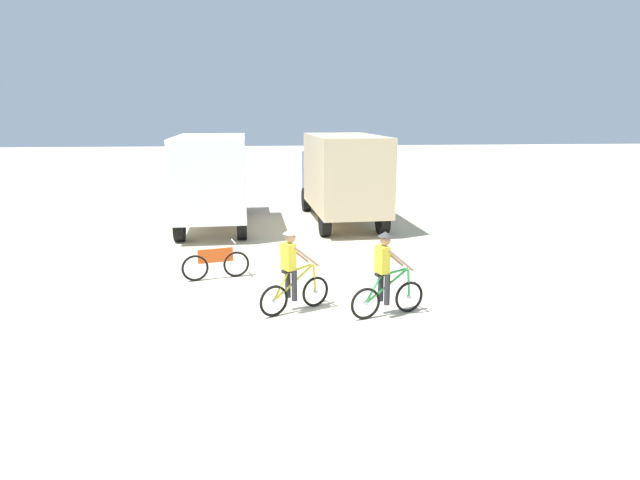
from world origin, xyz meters
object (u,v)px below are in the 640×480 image
Objects in this scene: box_truck_avon_van at (213,176)px; box_truck_tan_camper at (342,174)px; cyclist_orange_shirt at (293,274)px; bicycle_spare at (216,264)px; cyclist_cowboy_hat at (386,277)px.

box_truck_avon_van and box_truck_tan_camper have the same top height.
bicycle_spare is at bearing 125.82° from cyclist_orange_shirt.
box_truck_tan_camper is at bearing 59.09° from bicycle_spare.
box_truck_avon_van is 6.84m from bicycle_spare.
cyclist_cowboy_hat is 1.08× the size of bicycle_spare.
cyclist_orange_shirt is at bearing -103.76° from box_truck_tan_camper.
cyclist_cowboy_hat is (4.39, -9.63, -1.03)m from box_truck_avon_van.
bicycle_spare is at bearing 141.57° from cyclist_cowboy_hat.
cyclist_orange_shirt reaches higher than bicycle_spare.
bicycle_spare is (-3.75, 2.97, -0.45)m from cyclist_cowboy_hat.
box_truck_tan_camper is 9.85m from cyclist_orange_shirt.
box_truck_tan_camper is 4.07× the size of bicycle_spare.
cyclist_cowboy_hat is at bearing -65.47° from box_truck_avon_van.
box_truck_tan_camper is (4.81, 0.31, 0.00)m from box_truck_avon_van.
cyclist_cowboy_hat is at bearing -38.43° from bicycle_spare.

